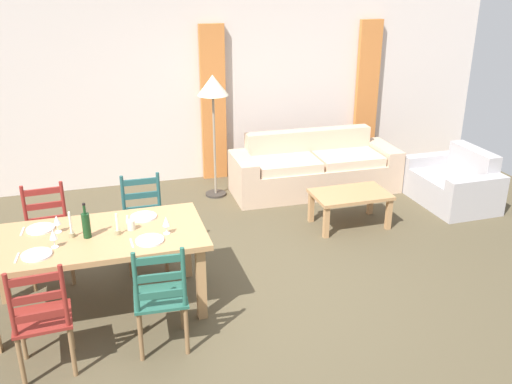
{
  "coord_description": "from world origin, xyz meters",
  "views": [
    {
      "loc": [
        -1.1,
        -4.49,
        2.9
      ],
      "look_at": [
        0.42,
        0.62,
        0.75
      ],
      "focal_mm": 39.17,
      "sensor_mm": 36.0,
      "label": 1
    }
  ],
  "objects_px": {
    "dining_chair_far_right": "(144,222)",
    "wine_glass_near_left": "(53,235)",
    "dining_table": "(95,244)",
    "couch": "(313,170)",
    "standing_lamp": "(213,93)",
    "wine_bottle": "(86,225)",
    "wine_glass_far_left": "(57,221)",
    "dining_chair_near_left": "(42,319)",
    "coffee_cup_primary": "(131,225)",
    "wine_glass_near_right": "(166,222)",
    "dining_chair_near_right": "(161,298)",
    "dining_chair_far_left": "(48,234)",
    "coffee_table": "(350,198)",
    "armchair_upholstered": "(455,185)"
  },
  "relations": [
    {
      "from": "coffee_table",
      "to": "standing_lamp",
      "type": "relative_size",
      "value": 0.55
    },
    {
      "from": "dining_table",
      "to": "armchair_upholstered",
      "type": "xyz_separation_m",
      "value": [
        4.57,
        1.26,
        -0.41
      ]
    },
    {
      "from": "wine_glass_far_left",
      "to": "standing_lamp",
      "type": "bearing_deg",
      "value": 49.88
    },
    {
      "from": "dining_chair_near_right",
      "to": "wine_glass_far_left",
      "type": "bearing_deg",
      "value": 131.08
    },
    {
      "from": "wine_bottle",
      "to": "wine_glass_near_right",
      "type": "distance_m",
      "value": 0.67
    },
    {
      "from": "armchair_upholstered",
      "to": "standing_lamp",
      "type": "xyz_separation_m",
      "value": [
        -2.97,
        1.15,
        1.16
      ]
    },
    {
      "from": "dining_chair_near_left",
      "to": "coffee_cup_primary",
      "type": "bearing_deg",
      "value": 46.49
    },
    {
      "from": "dining_chair_far_left",
      "to": "couch",
      "type": "xyz_separation_m",
      "value": [
        3.4,
        1.48,
        -0.19
      ]
    },
    {
      "from": "dining_chair_near_right",
      "to": "dining_chair_near_left",
      "type": "bearing_deg",
      "value": -177.57
    },
    {
      "from": "dining_table",
      "to": "couch",
      "type": "xyz_separation_m",
      "value": [
        2.95,
        2.22,
        -0.37
      ]
    },
    {
      "from": "wine_bottle",
      "to": "armchair_upholstered",
      "type": "relative_size",
      "value": 0.27
    },
    {
      "from": "wine_glass_far_left",
      "to": "standing_lamp",
      "type": "height_order",
      "value": "standing_lamp"
    },
    {
      "from": "dining_table",
      "to": "wine_glass_near_left",
      "type": "xyz_separation_m",
      "value": [
        -0.32,
        -0.14,
        0.2
      ]
    },
    {
      "from": "dining_chair_near_left",
      "to": "wine_bottle",
      "type": "bearing_deg",
      "value": 63.36
    },
    {
      "from": "wine_glass_near_right",
      "to": "coffee_cup_primary",
      "type": "height_order",
      "value": "wine_glass_near_right"
    },
    {
      "from": "dining_chair_far_right",
      "to": "wine_glass_far_left",
      "type": "distance_m",
      "value": 1.05
    },
    {
      "from": "coffee_cup_primary",
      "to": "dining_chair_far_left",
      "type": "bearing_deg",
      "value": 136.97
    },
    {
      "from": "wine_glass_near_right",
      "to": "coffee_table",
      "type": "distance_m",
      "value": 2.64
    },
    {
      "from": "dining_chair_near_left",
      "to": "wine_glass_near_right",
      "type": "distance_m",
      "value": 1.25
    },
    {
      "from": "couch",
      "to": "standing_lamp",
      "type": "xyz_separation_m",
      "value": [
        -1.35,
        0.18,
        1.12
      ]
    },
    {
      "from": "dining_chair_far_left",
      "to": "armchair_upholstered",
      "type": "xyz_separation_m",
      "value": [
        5.01,
        0.52,
        -0.23
      ]
    },
    {
      "from": "dining_chair_near_left",
      "to": "dining_chair_far_left",
      "type": "relative_size",
      "value": 1.0
    },
    {
      "from": "dining_chair_far_right",
      "to": "wine_glass_near_right",
      "type": "relative_size",
      "value": 5.96
    },
    {
      "from": "wine_glass_near_right",
      "to": "armchair_upholstered",
      "type": "relative_size",
      "value": 0.14
    },
    {
      "from": "dining_chair_near_left",
      "to": "standing_lamp",
      "type": "height_order",
      "value": "standing_lamp"
    },
    {
      "from": "armchair_upholstered",
      "to": "wine_glass_near_right",
      "type": "bearing_deg",
      "value": -160.5
    },
    {
      "from": "wine_bottle",
      "to": "coffee_cup_primary",
      "type": "distance_m",
      "value": 0.38
    },
    {
      "from": "wine_glass_far_left",
      "to": "couch",
      "type": "distance_m",
      "value": 3.89
    },
    {
      "from": "couch",
      "to": "wine_glass_far_left",
      "type": "bearing_deg",
      "value": -147.53
    },
    {
      "from": "couch",
      "to": "wine_glass_near_right",
      "type": "bearing_deg",
      "value": -134.72
    },
    {
      "from": "dining_chair_far_right",
      "to": "wine_glass_near_left",
      "type": "bearing_deg",
      "value": -132.38
    },
    {
      "from": "wine_glass_near_left",
      "to": "wine_glass_far_left",
      "type": "relative_size",
      "value": 1.0
    },
    {
      "from": "dining_chair_far_right",
      "to": "couch",
      "type": "relative_size",
      "value": 0.42
    },
    {
      "from": "dining_chair_near_left",
      "to": "wine_bottle",
      "type": "distance_m",
      "value": 0.91
    },
    {
      "from": "dining_table",
      "to": "wine_glass_far_left",
      "type": "xyz_separation_m",
      "value": [
        -0.3,
        0.15,
        0.2
      ]
    },
    {
      "from": "wine_glass_near_left",
      "to": "wine_bottle",
      "type": "bearing_deg",
      "value": 23.89
    },
    {
      "from": "standing_lamp",
      "to": "wine_bottle",
      "type": "bearing_deg",
      "value": -124.26
    },
    {
      "from": "coffee_table",
      "to": "armchair_upholstered",
      "type": "relative_size",
      "value": 0.77
    },
    {
      "from": "dining_chair_near_left",
      "to": "wine_glass_far_left",
      "type": "xyz_separation_m",
      "value": [
        0.12,
        0.91,
        0.38
      ]
    },
    {
      "from": "wine_bottle",
      "to": "couch",
      "type": "bearing_deg",
      "value": 36.73
    },
    {
      "from": "dining_chair_near_right",
      "to": "wine_glass_near_left",
      "type": "xyz_separation_m",
      "value": [
        -0.78,
        0.58,
        0.38
      ]
    },
    {
      "from": "dining_chair_near_left",
      "to": "wine_glass_near_right",
      "type": "xyz_separation_m",
      "value": [
        1.03,
        0.61,
        0.38
      ]
    },
    {
      "from": "coffee_cup_primary",
      "to": "wine_glass_far_left",
      "type": "bearing_deg",
      "value": 168.37
    },
    {
      "from": "dining_table",
      "to": "couch",
      "type": "height_order",
      "value": "couch"
    },
    {
      "from": "dining_chair_far_right",
      "to": "coffee_table",
      "type": "bearing_deg",
      "value": 6.21
    },
    {
      "from": "dining_table",
      "to": "wine_glass_near_left",
      "type": "bearing_deg",
      "value": -156.19
    },
    {
      "from": "wine_bottle",
      "to": "wine_glass_far_left",
      "type": "height_order",
      "value": "wine_bottle"
    },
    {
      "from": "wine_glass_near_right",
      "to": "armchair_upholstered",
      "type": "distance_m",
      "value": 4.25
    },
    {
      "from": "wine_glass_near_left",
      "to": "standing_lamp",
      "type": "xyz_separation_m",
      "value": [
        1.92,
        2.54,
        0.55
      ]
    },
    {
      "from": "dining_chair_near_right",
      "to": "dining_chair_far_left",
      "type": "height_order",
      "value": "same"
    }
  ]
}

